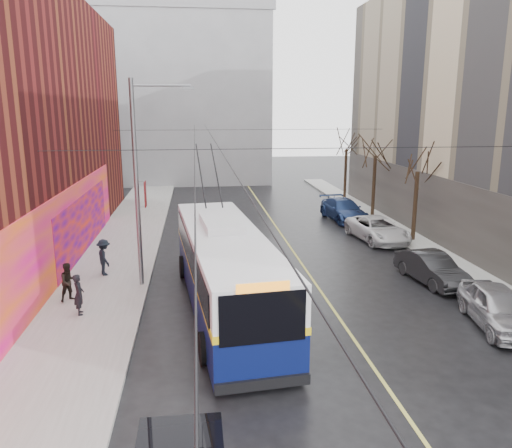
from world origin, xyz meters
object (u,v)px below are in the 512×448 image
Objects in this scene: pedestrian_a at (79,294)px; following_car at (203,227)px; tree_far at (347,140)px; parked_car_c at (378,229)px; tree_near at (419,158)px; trolleybus at (226,268)px; tree_mid at (376,145)px; pedestrian_b at (69,282)px; parked_car_d at (344,210)px; parked_car_b at (431,268)px; parked_car_a at (498,307)px; streetlight_pole at (140,179)px; pedestrian_c at (104,257)px.

following_car is at bearing -38.73° from pedestrian_a.
parked_car_c is at bearing -98.52° from tree_far.
tree_near reaches higher than trolleybus.
tree_far is 1.42× the size of following_car.
tree_far is at bearing 90.00° from tree_mid.
tree_far is 14.34m from parked_car_c.
tree_near is at bearing -14.36° from pedestrian_b.
tree_mid is 1.28× the size of parked_car_d.
parked_car_c is (0.20, 7.46, 0.02)m from parked_car_b.
trolleybus is 2.97× the size of parked_car_a.
parked_car_a is (-2.00, -11.74, -4.23)m from tree_near.
tree_far is at bearing 76.02° from parked_car_b.
parked_car_c is at bearing -10.33° from pedestrian_b.
pedestrian_a is (-15.27, -9.61, 0.23)m from parked_car_c.
streetlight_pole is 14.91m from parked_car_a.
parked_car_c is (-2.02, -6.49, -4.54)m from tree_mid.
tree_mid reaches higher than parked_car_d.
tree_near is at bearing 64.35° from parked_car_b.
trolleybus reaches higher than parked_car_d.
pedestrian_b is at bearing 140.22° from pedestrian_c.
pedestrian_b is (-5.57, -9.58, 0.15)m from following_car.
pedestrian_a is at bearing 153.59° from pedestrian_c.
trolleybus is 5.63m from pedestrian_a.
tree_mid is at bearing 65.76° from parked_car_c.
tree_mid is 1.53× the size of parked_car_a.
tree_mid is at bearing -90.00° from tree_far.
parked_car_c is 3.23× the size of pedestrian_a.
streetlight_pole is 4.58m from pedestrian_c.
tree_far is at bearing 90.00° from tree_near.
parked_car_d is at bearing -78.59° from pedestrian_c.
pedestrian_c reaches higher than parked_car_a.
trolleybus reaches higher than pedestrian_c.
following_car is (-12.42, 1.95, -4.19)m from tree_near.
streetlight_pole is at bearing -160.55° from parked_car_c.
pedestrian_b is at bearing -157.03° from tree_near.
pedestrian_b is at bearing 174.75° from parked_car_a.
pedestrian_c is (-5.42, 4.41, -0.69)m from trolleybus.
pedestrian_c is (0.15, 4.60, 0.06)m from pedestrian_a.
tree_far is 0.50× the size of trolleybus.
trolleybus is 10.92m from following_car.
parked_car_b is (-0.22, 4.80, -0.05)m from parked_car_a.
pedestrian_c reaches higher than parked_car_d.
tree_near is 0.49× the size of trolleybus.
pedestrian_b is (-0.70, 1.47, 0.00)m from pedestrian_a.
trolleybus is at bearing -176.25° from parked_car_b.
tree_far is 1.57× the size of parked_car_b.
following_car reaches higher than parked_car_b.
parked_car_b is at bearing 5.95° from trolleybus.
parked_car_c is 3.22× the size of pedestrian_b.
following_car is 8.00m from pedestrian_c.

